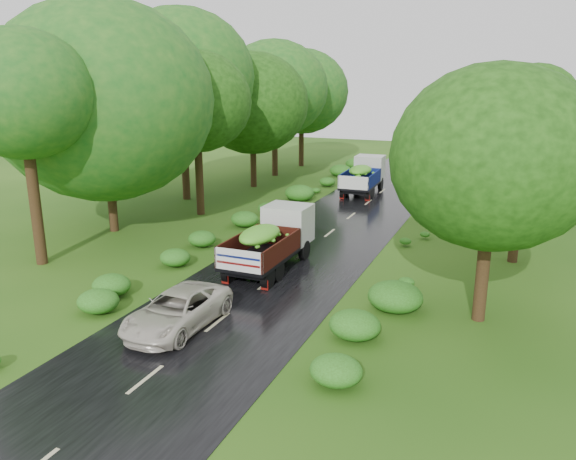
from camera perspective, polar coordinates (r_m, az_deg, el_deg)
The scene contains 10 objects.
ground at distance 16.38m, azimuth -14.28°, elevation -14.54°, with size 120.00×120.00×0.00m, color #1B440E.
road at distance 20.12m, azimuth -5.77°, elevation -8.20°, with size 6.50×80.00×0.02m, color black.
road_lines at distance 20.93m, azimuth -4.47°, elevation -7.17°, with size 0.12×69.60×0.00m.
truck_near at distance 24.00m, azimuth -1.60°, elevation -0.75°, with size 2.09×5.74×2.40m.
truck_far at distance 39.87m, azimuth 7.76°, elevation 5.67°, with size 2.22×5.84×2.43m.
car at distance 18.89m, azimuth -11.18°, elevation -8.01°, with size 2.03×4.40×1.22m, color beige.
utility_pole at distance 37.31m, azimuth 17.15°, elevation 8.02°, with size 1.24×0.30×7.11m.
trees_left at distance 37.98m, azimuth -7.82°, elevation 13.53°, with size 7.07×34.06×9.95m.
trees_right at distance 31.86m, azimuth 22.72°, elevation 9.74°, with size 4.77×30.50×7.81m.
shrubs at distance 27.78m, azimuth 2.97°, elevation -0.67°, with size 11.90×44.00×0.70m.
Camera 1 is at (8.86, -11.18, 8.06)m, focal length 35.00 mm.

